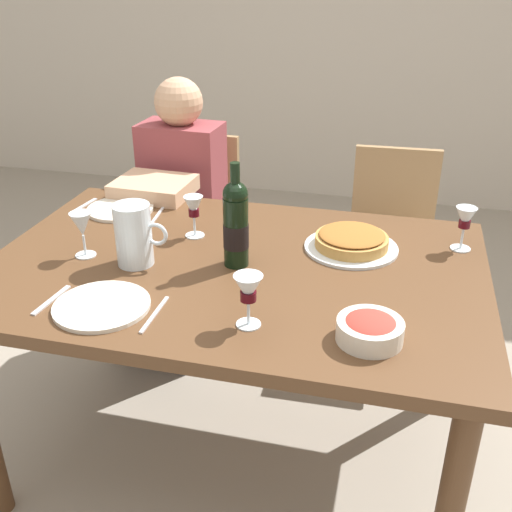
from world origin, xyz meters
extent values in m
plane|color=gray|center=(0.00, 0.00, 0.00)|extent=(8.00, 8.00, 0.00)
cube|color=brown|center=(0.00, 0.00, 0.74)|extent=(1.50, 1.00, 0.04)
cylinder|color=brown|center=(0.67, -0.42, 0.36)|extent=(0.07, 0.07, 0.72)
cylinder|color=brown|center=(-0.67, 0.42, 0.36)|extent=(0.07, 0.07, 0.72)
cylinder|color=brown|center=(0.67, 0.42, 0.36)|extent=(0.07, 0.07, 0.72)
cylinder|color=black|center=(0.01, 0.00, 0.87)|extent=(0.07, 0.07, 0.21)
sphere|color=black|center=(0.01, 0.00, 0.99)|extent=(0.07, 0.07, 0.07)
cylinder|color=black|center=(0.01, 0.00, 1.04)|extent=(0.03, 0.03, 0.08)
cylinder|color=black|center=(0.01, 0.00, 0.86)|extent=(0.08, 0.08, 0.07)
cylinder|color=silver|center=(-0.29, -0.07, 0.86)|extent=(0.11, 0.11, 0.19)
cylinder|color=silver|center=(-0.29, -0.07, 0.82)|extent=(0.10, 0.10, 0.11)
torus|color=silver|center=(-0.22, -0.07, 0.86)|extent=(0.07, 0.01, 0.07)
cylinder|color=silver|center=(0.33, 0.19, 0.77)|extent=(0.30, 0.30, 0.01)
cylinder|color=#C18E47|center=(0.33, 0.19, 0.79)|extent=(0.23, 0.23, 0.03)
ellipsoid|color=#9E6028|center=(0.33, 0.19, 0.81)|extent=(0.21, 0.21, 0.02)
cylinder|color=silver|center=(0.43, -0.31, 0.79)|extent=(0.16, 0.16, 0.05)
ellipsoid|color=#B2382D|center=(0.43, -0.31, 0.81)|extent=(0.13, 0.13, 0.04)
cylinder|color=silver|center=(-0.18, 0.16, 0.76)|extent=(0.06, 0.06, 0.00)
cylinder|color=silver|center=(-0.18, 0.16, 0.80)|extent=(0.01, 0.01, 0.07)
cone|color=silver|center=(-0.18, 0.16, 0.86)|extent=(0.06, 0.06, 0.07)
cylinder|color=#470A14|center=(-0.18, 0.16, 0.84)|extent=(0.04, 0.04, 0.02)
cylinder|color=silver|center=(0.13, -0.32, 0.76)|extent=(0.06, 0.06, 0.00)
cylinder|color=silver|center=(0.13, -0.32, 0.80)|extent=(0.01, 0.01, 0.07)
cone|color=silver|center=(0.13, -0.32, 0.87)|extent=(0.07, 0.07, 0.07)
cylinder|color=#470A14|center=(0.13, -0.32, 0.85)|extent=(0.04, 0.04, 0.03)
cylinder|color=silver|center=(0.67, 0.27, 0.76)|extent=(0.06, 0.06, 0.00)
cylinder|color=silver|center=(0.67, 0.27, 0.80)|extent=(0.01, 0.01, 0.07)
cone|color=silver|center=(0.67, 0.27, 0.87)|extent=(0.07, 0.07, 0.07)
cylinder|color=#470A14|center=(0.67, 0.27, 0.85)|extent=(0.04, 0.04, 0.02)
cylinder|color=silver|center=(-0.46, -0.06, 0.76)|extent=(0.06, 0.06, 0.00)
cylinder|color=silver|center=(-0.46, -0.06, 0.80)|extent=(0.01, 0.01, 0.07)
cone|color=silver|center=(-0.46, -0.06, 0.87)|extent=(0.07, 0.07, 0.07)
cylinder|color=silver|center=(-0.52, 0.31, 0.77)|extent=(0.24, 0.24, 0.01)
cylinder|color=silver|center=(-0.27, -0.33, 0.77)|extent=(0.26, 0.26, 0.01)
cube|color=silver|center=(-0.67, 0.31, 0.76)|extent=(0.03, 0.16, 0.00)
cube|color=silver|center=(-0.37, 0.31, 0.76)|extent=(0.03, 0.18, 0.00)
cube|color=silver|center=(-0.12, -0.33, 0.76)|extent=(0.01, 0.18, 0.00)
cube|color=silver|center=(-0.42, -0.33, 0.76)|extent=(0.03, 0.16, 0.00)
cube|color=#9E7A51|center=(-0.45, 0.81, 0.46)|extent=(0.42, 0.42, 0.02)
cube|color=#9E7A51|center=(-0.44, 0.99, 0.67)|extent=(0.36, 0.05, 0.40)
cylinder|color=#9E7A51|center=(-0.63, 0.65, 0.23)|extent=(0.04, 0.04, 0.45)
cylinder|color=#9E7A51|center=(-0.29, 0.63, 0.23)|extent=(0.04, 0.04, 0.45)
cylinder|color=#9E7A51|center=(-0.61, 0.99, 0.23)|extent=(0.04, 0.04, 0.45)
cylinder|color=#9E7A51|center=(-0.27, 0.97, 0.23)|extent=(0.04, 0.04, 0.45)
cube|color=#8E3D42|center=(-0.45, 0.77, 0.72)|extent=(0.35, 0.22, 0.50)
sphere|color=tan|center=(-0.45, 0.77, 1.06)|extent=(0.20, 0.20, 0.20)
cube|color=#33333D|center=(-0.46, 0.58, 0.47)|extent=(0.32, 0.39, 0.14)
cube|color=#33333D|center=(-0.47, 0.43, 0.20)|extent=(0.28, 0.13, 0.40)
cube|color=tan|center=(-0.46, 0.49, 0.79)|extent=(0.30, 0.25, 0.06)
cube|color=#9E7A51|center=(0.45, 0.80, 0.46)|extent=(0.41, 0.41, 0.02)
cube|color=#9E7A51|center=(0.44, 0.98, 0.67)|extent=(0.36, 0.04, 0.40)
cylinder|color=#9E7A51|center=(0.29, 0.62, 0.23)|extent=(0.04, 0.04, 0.45)
cylinder|color=#9E7A51|center=(0.63, 0.63, 0.23)|extent=(0.04, 0.04, 0.45)
cylinder|color=#9E7A51|center=(0.27, 0.96, 0.23)|extent=(0.04, 0.04, 0.45)
cylinder|color=#9E7A51|center=(0.61, 0.97, 0.23)|extent=(0.04, 0.04, 0.45)
camera|label=1|loc=(0.46, -1.57, 1.61)|focal=42.56mm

